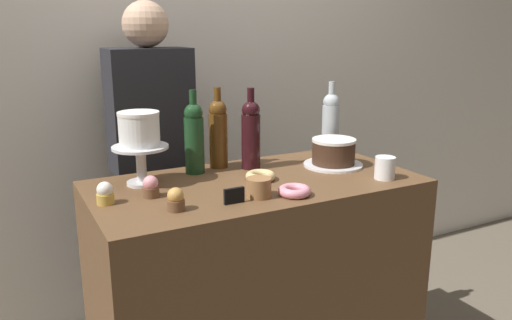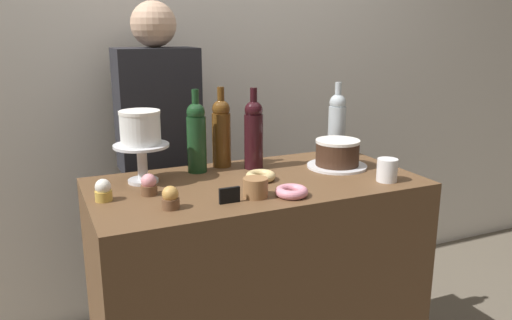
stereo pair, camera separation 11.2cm
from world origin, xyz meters
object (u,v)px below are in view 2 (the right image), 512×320
(wine_bottle_amber, at_px, (221,132))
(cupcake_caramel, at_px, (170,198))
(chocolate_round_cake, at_px, (337,152))
(coffee_cup_ceramic, at_px, (387,170))
(cake_stand_pedestal, at_px, (142,157))
(barista_figure, at_px, (161,170))
(donut_pink, at_px, (292,192))
(cupcake_vanilla, at_px, (103,191))
(wine_bottle_dark_red, at_px, (254,133))
(wine_bottle_clear, at_px, (337,124))
(wine_bottle_green, at_px, (196,136))
(cookie_stack, at_px, (255,188))
(white_layer_cake, at_px, (140,128))
(cupcake_strawberry, at_px, (149,185))
(donut_glazed, at_px, (260,176))
(price_sign_chalkboard, at_px, (229,195))

(wine_bottle_amber, relative_size, cupcake_caramel, 4.38)
(chocolate_round_cake, height_order, coffee_cup_ceramic, chocolate_round_cake)
(cake_stand_pedestal, xyz_separation_m, barista_figure, (0.17, 0.46, -0.19))
(donut_pink, bearing_deg, cupcake_vanilla, 160.57)
(barista_figure, bearing_deg, wine_bottle_dark_red, -58.48)
(wine_bottle_dark_red, bearing_deg, wine_bottle_clear, 5.69)
(cake_stand_pedestal, relative_size, chocolate_round_cake, 1.13)
(wine_bottle_green, bearing_deg, cookie_stack, -77.70)
(chocolate_round_cake, height_order, wine_bottle_clear, wine_bottle_clear)
(white_layer_cake, height_order, wine_bottle_clear, wine_bottle_clear)
(coffee_cup_ceramic, bearing_deg, cupcake_strawberry, 166.67)
(white_layer_cake, height_order, donut_pink, white_layer_cake)
(donut_glazed, relative_size, coffee_cup_ceramic, 1.32)
(cupcake_vanilla, height_order, cookie_stack, cupcake_vanilla)
(wine_bottle_clear, distance_m, cookie_stack, 0.68)
(wine_bottle_clear, bearing_deg, coffee_cup_ceramic, -95.73)
(cake_stand_pedestal, relative_size, cookie_stack, 2.40)
(coffee_cup_ceramic, bearing_deg, cupcake_vanilla, 168.76)
(wine_bottle_dark_red, bearing_deg, cookie_stack, -112.94)
(chocolate_round_cake, relative_size, cupcake_vanilla, 2.40)
(donut_pink, bearing_deg, price_sign_chalkboard, 174.09)
(barista_figure, bearing_deg, cupcake_caramel, -101.15)
(wine_bottle_green, bearing_deg, cupcake_caramel, -119.00)
(donut_glazed, xyz_separation_m, price_sign_chalkboard, (-0.20, -0.19, 0.01))
(wine_bottle_amber, height_order, wine_bottle_dark_red, same)
(cupcake_caramel, distance_m, donut_pink, 0.41)
(wine_bottle_clear, distance_m, wine_bottle_green, 0.64)
(cupcake_caramel, distance_m, cupcake_vanilla, 0.24)
(wine_bottle_dark_red, xyz_separation_m, barista_figure, (-0.28, 0.45, -0.24))
(cake_stand_pedestal, distance_m, donut_pink, 0.56)
(price_sign_chalkboard, distance_m, coffee_cup_ceramic, 0.62)
(barista_figure, bearing_deg, cupcake_vanilla, -118.35)
(cookie_stack, height_order, barista_figure, barista_figure)
(barista_figure, bearing_deg, cookie_stack, -80.25)
(white_layer_cake, height_order, wine_bottle_amber, wine_bottle_amber)
(wine_bottle_dark_red, relative_size, donut_pink, 2.91)
(wine_bottle_green, height_order, price_sign_chalkboard, wine_bottle_green)
(chocolate_round_cake, distance_m, cupcake_vanilla, 0.93)
(cake_stand_pedestal, relative_size, wine_bottle_clear, 0.62)
(wine_bottle_amber, distance_m, donut_glazed, 0.28)
(cupcake_strawberry, relative_size, coffee_cup_ceramic, 0.87)
(cupcake_caramel, height_order, cupcake_strawberry, same)
(cupcake_strawberry, relative_size, donut_pink, 0.66)
(chocolate_round_cake, relative_size, wine_bottle_dark_red, 0.55)
(donut_glazed, bearing_deg, cake_stand_pedestal, 159.72)
(white_layer_cake, xyz_separation_m, coffee_cup_ceramic, (0.83, -0.35, -0.16))
(wine_bottle_green, relative_size, coffee_cup_ceramic, 3.83)
(white_layer_cake, distance_m, wine_bottle_green, 0.24)
(wine_bottle_dark_red, xyz_separation_m, cookie_stack, (-0.14, -0.34, -0.11))
(donut_glazed, bearing_deg, barista_figure, 110.72)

